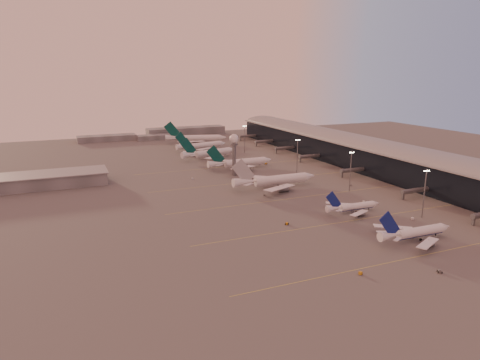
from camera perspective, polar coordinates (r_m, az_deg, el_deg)
name	(u,v)px	position (r m, az deg, el deg)	size (l,w,h in m)	color
ground	(324,234)	(198.10, 11.16, -7.09)	(700.00, 700.00, 0.00)	#595657
taxiway_markings	(314,195)	(258.12, 9.78, -1.99)	(180.00, 185.25, 0.02)	#CFC649
terminal	(362,153)	(343.31, 16.00, 3.48)	(57.00, 362.00, 23.04)	black
hangar	(40,180)	(299.67, -25.09, -0.04)	(82.00, 27.00, 8.50)	slate
radar_tower	(234,146)	(297.73, -0.80, 4.50)	(6.40, 6.40, 31.10)	slate
mast_a	(425,191)	(230.46, 23.39, -1.39)	(3.60, 0.56, 25.00)	slate
mast_b	(351,169)	(268.08, 14.53, 1.39)	(3.60, 0.56, 25.00)	slate
mast_c	(297,154)	(309.94, 7.65, 3.40)	(3.60, 0.56, 25.00)	slate
mast_d	(245,138)	(388.17, 0.63, 5.69)	(3.60, 0.56, 25.00)	slate
distant_horizon	(164,133)	(493.69, -10.14, 6.13)	(165.00, 37.50, 9.00)	slate
narrowbody_near	(415,234)	(200.99, 22.35, -6.65)	(39.71, 31.72, 15.52)	white
narrowbody_mid	(353,208)	(230.09, 14.86, -3.59)	(33.25, 26.55, 12.99)	white
widebody_white	(276,182)	(271.44, 4.76, -0.25)	(58.37, 46.79, 20.54)	white
greentail_a	(241,164)	(324.15, 0.11, 2.15)	(53.65, 43.31, 19.48)	white
greentail_b	(210,154)	(364.03, -4.05, 3.45)	(53.38, 42.62, 19.70)	white
greentail_c	(202,147)	(402.88, -5.10, 4.45)	(52.42, 41.98, 19.19)	white
greentail_d	(196,139)	(442.79, -5.85, 5.40)	(61.59, 49.04, 22.98)	white
gsv_truck_a	(361,271)	(163.52, 15.88, -11.64)	(6.04, 3.16, 2.32)	#C28516
gsv_tug_near	(440,271)	(174.88, 25.08, -10.97)	(3.89, 4.30, 1.05)	#595B5E
gsv_catering_a	(413,215)	(228.42, 22.07, -4.38)	(6.25, 4.45, 4.70)	silver
gsv_tug_mid	(287,224)	(206.87, 6.27, -5.81)	(4.29, 3.95, 1.05)	#C28516
gsv_truck_b	(364,201)	(249.54, 16.24, -2.66)	(5.43, 2.16, 2.17)	silver
gsv_truck_c	(264,194)	(253.01, 3.27, -1.88)	(4.57, 5.51, 2.16)	#595B5E
gsv_catering_b	(351,183)	(283.68, 14.57, -0.37)	(5.00, 2.63, 3.97)	#595B5E
gsv_tug_far	(251,178)	(291.95, 1.48, 0.21)	(2.91, 4.17, 1.10)	silver
gsv_truck_d	(192,178)	(293.32, -6.42, 0.27)	(3.47, 4.96, 1.89)	silver
gsv_tug_hangar	(266,164)	(339.85, 3.48, 2.19)	(4.52, 3.50, 1.14)	#C28516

